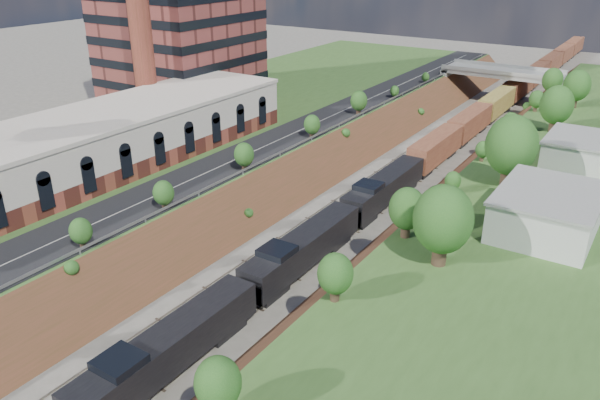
# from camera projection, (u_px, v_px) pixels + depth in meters

# --- Properties ---
(platform_left) EXTENTS (44.00, 180.00, 5.00)m
(platform_left) POSITION_uv_depth(u_px,v_px,m) (184.00, 139.00, 93.75)
(platform_left) COLOR #385D26
(platform_left) RESTS_ON ground
(embankment_left) EXTENTS (10.00, 180.00, 10.00)m
(embankment_left) POSITION_uv_depth(u_px,v_px,m) (299.00, 182.00, 83.79)
(embankment_left) COLOR brown
(embankment_left) RESTS_ON ground
(embankment_right) EXTENTS (10.00, 180.00, 10.00)m
(embankment_right) POSITION_uv_depth(u_px,v_px,m) (447.00, 218.00, 72.83)
(embankment_right) COLOR brown
(embankment_right) RESTS_ON ground
(rail_left_track) EXTENTS (1.58, 180.00, 0.18)m
(rail_left_track) POSITION_uv_depth(u_px,v_px,m) (350.00, 194.00, 79.57)
(rail_left_track) COLOR gray
(rail_left_track) RESTS_ON ground
(rail_right_track) EXTENTS (1.58, 180.00, 0.18)m
(rail_right_track) POSITION_uv_depth(u_px,v_px,m) (385.00, 202.00, 76.98)
(rail_right_track) COLOR gray
(rail_right_track) RESTS_ON ground
(road) EXTENTS (8.00, 180.00, 0.10)m
(road) POSITION_uv_depth(u_px,v_px,m) (273.00, 143.00, 84.00)
(road) COLOR black
(road) RESTS_ON platform_left
(guardrail) EXTENTS (0.10, 171.00, 0.70)m
(guardrail) POSITION_uv_depth(u_px,v_px,m) (296.00, 145.00, 81.60)
(guardrail) COLOR #99999E
(guardrail) RESTS_ON platform_left
(commercial_building) EXTENTS (14.30, 62.30, 7.00)m
(commercial_building) POSITION_uv_depth(u_px,v_px,m) (86.00, 146.00, 71.95)
(commercial_building) COLOR brown
(commercial_building) RESTS_ON platform_left
(overpass) EXTENTS (24.50, 8.30, 7.40)m
(overpass) POSITION_uv_depth(u_px,v_px,m) (502.00, 79.00, 123.90)
(overpass) COLOR gray
(overpass) RESTS_ON ground
(white_building_near) EXTENTS (9.00, 12.00, 4.00)m
(white_building_near) POSITION_uv_depth(u_px,v_px,m) (547.00, 213.00, 57.64)
(white_building_near) COLOR silver
(white_building_near) RESTS_ON platform_right
(white_building_far) EXTENTS (8.00, 10.00, 3.60)m
(white_building_far) POSITION_uv_depth(u_px,v_px,m) (580.00, 153.00, 74.85)
(white_building_far) COLOR silver
(white_building_far) RESTS_ON platform_right
(tree_right_large) EXTENTS (5.25, 5.25, 7.61)m
(tree_right_large) POSITION_uv_depth(u_px,v_px,m) (443.00, 220.00, 50.71)
(tree_right_large) COLOR #473323
(tree_right_large) RESTS_ON platform_right
(tree_left_crest) EXTENTS (2.45, 2.45, 3.55)m
(tree_left_crest) POSITION_uv_depth(u_px,v_px,m) (40.00, 250.00, 50.66)
(tree_left_crest) COLOR #473323
(tree_left_crest) RESTS_ON platform_left
(freight_train) EXTENTS (3.08, 189.54, 4.59)m
(freight_train) POSITION_uv_depth(u_px,v_px,m) (495.00, 104.00, 113.75)
(freight_train) COLOR black
(freight_train) RESTS_ON ground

